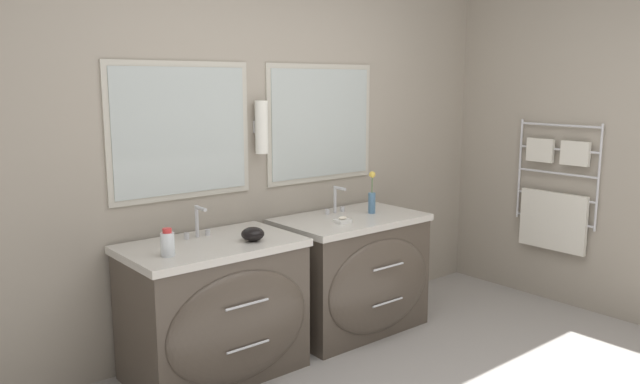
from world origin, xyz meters
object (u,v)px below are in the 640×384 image
at_px(toiletry_bottle, 168,243).
at_px(amenity_bowl, 253,234).
at_px(vanity_right, 354,273).
at_px(vanity_left, 217,310).
at_px(flower_vase, 372,197).

height_order(toiletry_bottle, amenity_bowl, toiletry_bottle).
height_order(vanity_right, toiletry_bottle, toiletry_bottle).
relative_size(vanity_left, toiletry_bottle, 6.72).
distance_m(vanity_left, vanity_right, 1.09).
bearing_deg(vanity_left, flower_vase, 1.29).
bearing_deg(vanity_right, amenity_bowl, -174.56).
bearing_deg(toiletry_bottle, flower_vase, 3.28).
bearing_deg(flower_vase, toiletry_bottle, -176.72).
bearing_deg(vanity_right, vanity_left, 180.00).
xyz_separation_m(vanity_left, vanity_right, (1.09, 0.00, 0.00)).
distance_m(toiletry_bottle, flower_vase, 1.60).
relative_size(vanity_left, vanity_right, 1.00).
bearing_deg(vanity_left, vanity_right, 0.00).
xyz_separation_m(toiletry_bottle, flower_vase, (1.60, 0.09, 0.05)).
bearing_deg(flower_vase, vanity_left, -178.71).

